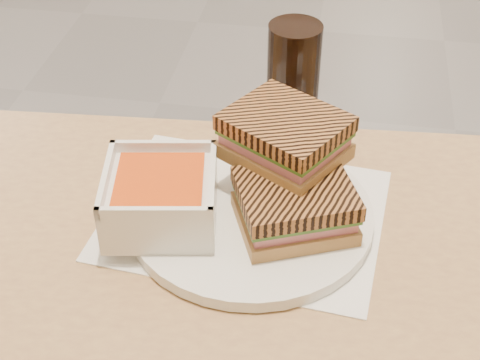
% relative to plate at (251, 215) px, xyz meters
% --- Properties ---
extents(tray_liner, '(0.36, 0.29, 0.00)m').
position_rel_plate_xyz_m(tray_liner, '(-0.01, 0.01, -0.01)').
color(tray_liner, white).
rests_on(tray_liner, main_table).
extents(plate, '(0.30, 0.30, 0.02)m').
position_rel_plate_xyz_m(plate, '(0.00, 0.00, 0.00)').
color(plate, white).
rests_on(plate, tray_liner).
extents(soup_bowl, '(0.15, 0.15, 0.07)m').
position_rel_plate_xyz_m(soup_bowl, '(-0.10, -0.03, 0.04)').
color(soup_bowl, white).
rests_on(soup_bowl, plate).
extents(panini_lower, '(0.16, 0.15, 0.06)m').
position_rel_plate_xyz_m(panini_lower, '(0.05, -0.02, 0.04)').
color(panini_lower, tan).
rests_on(panini_lower, plate).
extents(panini_upper, '(0.17, 0.16, 0.06)m').
position_rel_plate_xyz_m(panini_upper, '(0.03, 0.05, 0.09)').
color(panini_upper, tan).
rests_on(panini_upper, panini_lower).
extents(cola_glass, '(0.07, 0.07, 0.16)m').
position_rel_plate_xyz_m(cola_glass, '(0.03, 0.22, 0.07)').
color(cola_glass, black).
rests_on(cola_glass, main_table).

